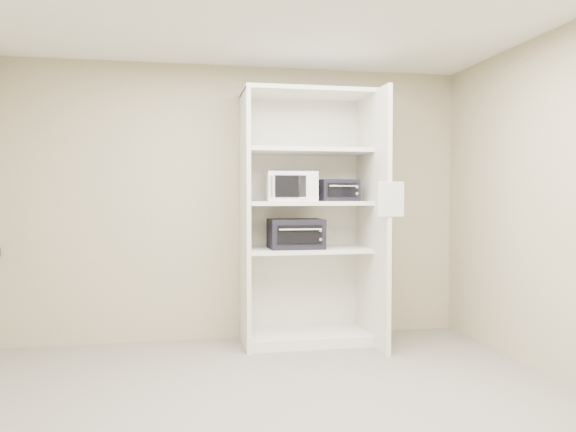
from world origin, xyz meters
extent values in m
cube|color=slate|center=(0.00, 0.00, 0.00)|extent=(4.50, 4.00, 0.01)
cube|color=#BBB389|center=(0.00, 2.00, 1.35)|extent=(4.50, 0.02, 2.70)
cube|color=#BBB389|center=(0.00, -2.00, 1.35)|extent=(4.50, 0.02, 2.70)
cube|color=white|center=(0.02, 1.68, 1.20)|extent=(0.04, 0.60, 2.40)
cube|color=white|center=(1.22, 1.53, 1.20)|extent=(0.04, 0.90, 2.40)
cube|color=white|center=(0.62, 1.99, 1.20)|extent=(1.24, 0.02, 2.40)
cube|color=white|center=(0.62, 1.70, 0.05)|extent=(1.16, 0.56, 0.10)
cube|color=white|center=(0.62, 1.70, 0.90)|extent=(1.16, 0.56, 0.04)
cube|color=white|center=(0.62, 1.70, 1.35)|extent=(1.16, 0.56, 0.04)
cube|color=white|center=(0.62, 1.70, 1.85)|extent=(1.16, 0.56, 0.04)
cube|color=white|center=(0.62, 1.70, 2.40)|extent=(1.24, 0.60, 0.04)
cube|color=white|center=(0.46, 1.66, 1.51)|extent=(0.49, 0.39, 0.28)
cube|color=black|center=(0.91, 1.66, 1.47)|extent=(0.38, 0.30, 0.21)
cube|color=black|center=(0.50, 1.65, 1.06)|extent=(0.51, 0.38, 0.28)
cube|color=white|center=(1.23, 1.07, 1.39)|extent=(0.23, 0.02, 0.30)
camera|label=1|loc=(-0.56, -3.56, 1.42)|focal=35.00mm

